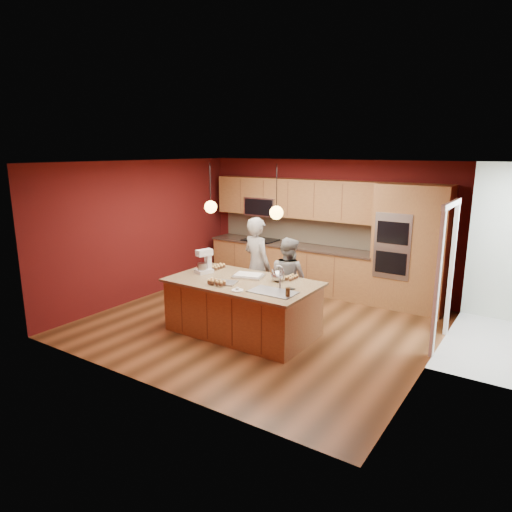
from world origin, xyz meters
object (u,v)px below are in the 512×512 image
Objects in this scene: mixing_bowl at (278,276)px; person_left at (257,266)px; island at (243,306)px; person_right at (288,279)px; stand_mixer at (204,263)px.

person_left is at bearing 142.04° from mixing_bowl.
island is 1.62× the size of person_right.
person_left reaches higher than island.
island is 1.03m from stand_mixer.
person_left is at bearing 77.61° from stand_mixer.
island is 1.35× the size of person_left.
stand_mixer is (-0.84, 0.06, 0.59)m from island.
person_left is 1.02m from mixing_bowl.
person_right reaches higher than stand_mixer.
stand_mixer is at bearing 43.33° from person_right.
island is 1.00m from person_right.
person_left is 1.20× the size of person_right.
mixing_bowl is at bearing 160.12° from person_left.
mixing_bowl is at bearing 27.87° from stand_mixer.
stand_mixer is 1.32m from mixing_bowl.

